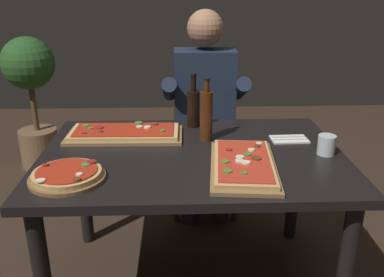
{
  "coord_description": "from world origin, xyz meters",
  "views": [
    {
      "loc": [
        -0.07,
        -1.8,
        1.5
      ],
      "look_at": [
        0.0,
        0.05,
        0.79
      ],
      "focal_mm": 39.19,
      "sensor_mm": 36.0,
      "label": 1
    }
  ],
  "objects_px": {
    "seated_diner": "(205,106)",
    "pizza_round_far": "(67,175)",
    "pizza_rectangular_left": "(243,164)",
    "pizza_rectangular_front": "(125,133)",
    "dining_table": "(192,171)",
    "potted_plant_corner": "(32,90)",
    "tumbler_near_camera": "(326,146)",
    "oil_bottle_amber": "(193,107)",
    "diner_chair": "(203,138)",
    "wine_bottle_dark": "(206,115)"
  },
  "relations": [
    {
      "from": "pizza_rectangular_left",
      "to": "tumbler_near_camera",
      "type": "distance_m",
      "value": 0.43
    },
    {
      "from": "wine_bottle_dark",
      "to": "oil_bottle_amber",
      "type": "bearing_deg",
      "value": 104.75
    },
    {
      "from": "oil_bottle_amber",
      "to": "potted_plant_corner",
      "type": "bearing_deg",
      "value": 137.2
    },
    {
      "from": "wine_bottle_dark",
      "to": "tumbler_near_camera",
      "type": "bearing_deg",
      "value": -20.59
    },
    {
      "from": "pizza_rectangular_left",
      "to": "seated_diner",
      "type": "bearing_deg",
      "value": 96.47
    },
    {
      "from": "dining_table",
      "to": "wine_bottle_dark",
      "type": "height_order",
      "value": "wine_bottle_dark"
    },
    {
      "from": "tumbler_near_camera",
      "to": "potted_plant_corner",
      "type": "height_order",
      "value": "potted_plant_corner"
    },
    {
      "from": "wine_bottle_dark",
      "to": "oil_bottle_amber",
      "type": "height_order",
      "value": "wine_bottle_dark"
    },
    {
      "from": "dining_table",
      "to": "oil_bottle_amber",
      "type": "xyz_separation_m",
      "value": [
        0.02,
        0.37,
        0.21
      ]
    },
    {
      "from": "tumbler_near_camera",
      "to": "seated_diner",
      "type": "relative_size",
      "value": 0.07
    },
    {
      "from": "wine_bottle_dark",
      "to": "oil_bottle_amber",
      "type": "distance_m",
      "value": 0.22
    },
    {
      "from": "pizza_rectangular_left",
      "to": "oil_bottle_amber",
      "type": "distance_m",
      "value": 0.59
    },
    {
      "from": "pizza_round_far",
      "to": "potted_plant_corner",
      "type": "xyz_separation_m",
      "value": [
        -0.73,
        1.8,
        -0.1
      ]
    },
    {
      "from": "pizza_rectangular_left",
      "to": "wine_bottle_dark",
      "type": "height_order",
      "value": "wine_bottle_dark"
    },
    {
      "from": "oil_bottle_amber",
      "to": "seated_diner",
      "type": "xyz_separation_m",
      "value": [
        0.09,
        0.37,
        -0.11
      ]
    },
    {
      "from": "oil_bottle_amber",
      "to": "pizza_rectangular_front",
      "type": "bearing_deg",
      "value": -156.91
    },
    {
      "from": "potted_plant_corner",
      "to": "pizza_rectangular_front",
      "type": "bearing_deg",
      "value": -55.63
    },
    {
      "from": "pizza_rectangular_left",
      "to": "seated_diner",
      "type": "distance_m",
      "value": 0.92
    },
    {
      "from": "dining_table",
      "to": "pizza_rectangular_front",
      "type": "bearing_deg",
      "value": 147.45
    },
    {
      "from": "potted_plant_corner",
      "to": "wine_bottle_dark",
      "type": "bearing_deg",
      "value": -46.29
    },
    {
      "from": "oil_bottle_amber",
      "to": "tumbler_near_camera",
      "type": "distance_m",
      "value": 0.73
    },
    {
      "from": "pizza_round_far",
      "to": "pizza_rectangular_left",
      "type": "bearing_deg",
      "value": 6.43
    },
    {
      "from": "wine_bottle_dark",
      "to": "pizza_round_far",
      "type": "bearing_deg",
      "value": -144.25
    },
    {
      "from": "pizza_round_far",
      "to": "tumbler_near_camera",
      "type": "relative_size",
      "value": 3.35
    },
    {
      "from": "pizza_rectangular_front",
      "to": "potted_plant_corner",
      "type": "distance_m",
      "value": 1.6
    },
    {
      "from": "pizza_rectangular_front",
      "to": "dining_table",
      "type": "bearing_deg",
      "value": -32.55
    },
    {
      "from": "pizza_rectangular_front",
      "to": "pizza_rectangular_left",
      "type": "xyz_separation_m",
      "value": [
        0.55,
        -0.4,
        0.0
      ]
    },
    {
      "from": "pizza_round_far",
      "to": "wine_bottle_dark",
      "type": "xyz_separation_m",
      "value": [
        0.59,
        0.42,
        0.11
      ]
    },
    {
      "from": "pizza_rectangular_left",
      "to": "pizza_round_far",
      "type": "xyz_separation_m",
      "value": [
        -0.72,
        -0.08,
        -0.0
      ]
    },
    {
      "from": "dining_table",
      "to": "diner_chair",
      "type": "height_order",
      "value": "diner_chair"
    },
    {
      "from": "wine_bottle_dark",
      "to": "oil_bottle_amber",
      "type": "relative_size",
      "value": 1.07
    },
    {
      "from": "dining_table",
      "to": "pizza_rectangular_front",
      "type": "relative_size",
      "value": 2.38
    },
    {
      "from": "dining_table",
      "to": "tumbler_near_camera",
      "type": "xyz_separation_m",
      "value": [
        0.61,
        -0.04,
        0.14
      ]
    },
    {
      "from": "pizza_rectangular_front",
      "to": "tumbler_near_camera",
      "type": "xyz_separation_m",
      "value": [
        0.95,
        -0.26,
        0.02
      ]
    },
    {
      "from": "pizza_round_far",
      "to": "oil_bottle_amber",
      "type": "distance_m",
      "value": 0.83
    },
    {
      "from": "pizza_round_far",
      "to": "pizza_rectangular_front",
      "type": "bearing_deg",
      "value": 69.89
    },
    {
      "from": "seated_diner",
      "to": "potted_plant_corner",
      "type": "distance_m",
      "value": 1.56
    },
    {
      "from": "pizza_rectangular_left",
      "to": "oil_bottle_amber",
      "type": "relative_size",
      "value": 1.82
    },
    {
      "from": "pizza_rectangular_front",
      "to": "oil_bottle_amber",
      "type": "bearing_deg",
      "value": 23.09
    },
    {
      "from": "dining_table",
      "to": "pizza_rectangular_front",
      "type": "distance_m",
      "value": 0.42
    },
    {
      "from": "dining_table",
      "to": "tumbler_near_camera",
      "type": "height_order",
      "value": "tumbler_near_camera"
    },
    {
      "from": "pizza_rectangular_left",
      "to": "tumbler_near_camera",
      "type": "height_order",
      "value": "tumbler_near_camera"
    },
    {
      "from": "pizza_rectangular_left",
      "to": "diner_chair",
      "type": "distance_m",
      "value": 1.08
    },
    {
      "from": "pizza_rectangular_left",
      "to": "wine_bottle_dark",
      "type": "relative_size",
      "value": 1.7
    },
    {
      "from": "tumbler_near_camera",
      "to": "wine_bottle_dark",
      "type": "bearing_deg",
      "value": 159.41
    },
    {
      "from": "seated_diner",
      "to": "potted_plant_corner",
      "type": "xyz_separation_m",
      "value": [
        -1.34,
        0.8,
        -0.09
      ]
    },
    {
      "from": "dining_table",
      "to": "potted_plant_corner",
      "type": "relative_size",
      "value": 1.29
    },
    {
      "from": "seated_diner",
      "to": "pizza_round_far",
      "type": "bearing_deg",
      "value": -121.78
    },
    {
      "from": "dining_table",
      "to": "pizza_rectangular_left",
      "type": "relative_size",
      "value": 2.61
    },
    {
      "from": "diner_chair",
      "to": "seated_diner",
      "type": "relative_size",
      "value": 0.65
    }
  ]
}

